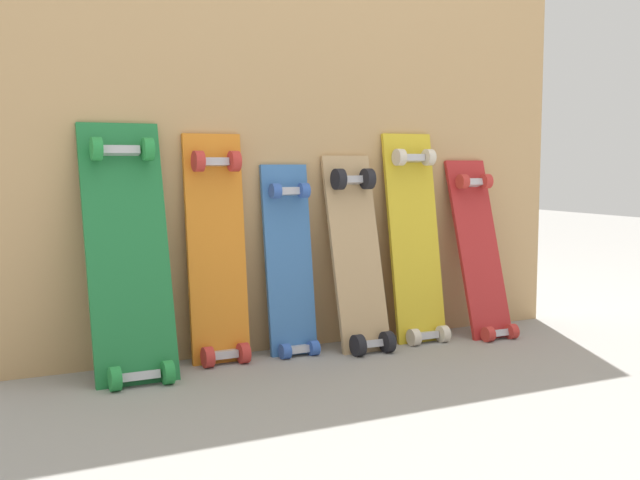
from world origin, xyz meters
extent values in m
plane|color=gray|center=(0.00, 0.00, 0.00)|extent=(12.00, 12.00, 0.00)
cube|color=tan|center=(0.00, 0.07, 0.87)|extent=(2.06, 0.04, 1.74)
cube|color=#1E7238|center=(-0.62, -0.07, 0.34)|extent=(0.24, 0.23, 0.81)
cube|color=#B7B7BF|center=(-0.62, -0.18, 0.03)|extent=(0.11, 0.04, 0.03)
cube|color=#B7B7BF|center=(-0.62, 0.00, 0.66)|extent=(0.11, 0.04, 0.03)
cylinder|color=#268C3F|center=(-0.69, -0.19, 0.03)|extent=(0.03, 0.07, 0.07)
cylinder|color=#268C3F|center=(-0.54, -0.19, 0.03)|extent=(0.03, 0.07, 0.07)
cylinder|color=#268C3F|center=(-0.69, -0.02, 0.66)|extent=(0.03, 0.07, 0.07)
cylinder|color=#268C3F|center=(-0.54, -0.02, 0.66)|extent=(0.03, 0.07, 0.07)
cube|color=orange|center=(-0.33, 0.00, 0.33)|extent=(0.19, 0.10, 0.78)
cube|color=#B7B7BF|center=(-0.33, -0.06, 0.03)|extent=(0.08, 0.04, 0.03)
cube|color=#B7B7BF|center=(-0.33, 0.01, 0.63)|extent=(0.08, 0.04, 0.03)
cylinder|color=red|center=(-0.39, -0.07, 0.03)|extent=(0.03, 0.06, 0.06)
cylinder|color=red|center=(-0.27, -0.07, 0.03)|extent=(0.03, 0.06, 0.06)
cylinder|color=red|center=(-0.39, -0.01, 0.63)|extent=(0.03, 0.06, 0.06)
cylinder|color=red|center=(-0.27, -0.01, 0.63)|extent=(0.03, 0.06, 0.06)
cube|color=#386BAD|center=(-0.08, -0.01, 0.27)|extent=(0.16, 0.11, 0.69)
cube|color=#B7B7BF|center=(-0.08, -0.07, 0.02)|extent=(0.07, 0.04, 0.03)
cube|color=#B7B7BF|center=(-0.08, 0.01, 0.53)|extent=(0.07, 0.04, 0.03)
cylinder|color=#3359B2|center=(-0.13, -0.08, 0.02)|extent=(0.03, 0.05, 0.05)
cylinder|color=#3359B2|center=(-0.03, -0.08, 0.02)|extent=(0.03, 0.05, 0.05)
cylinder|color=#3359B2|center=(-0.13, -0.01, 0.53)|extent=(0.03, 0.05, 0.05)
cylinder|color=#3359B2|center=(-0.03, -0.01, 0.53)|extent=(0.03, 0.05, 0.05)
cube|color=tan|center=(0.15, -0.05, 0.29)|extent=(0.18, 0.20, 0.71)
cube|color=#B7B7BF|center=(0.15, -0.14, 0.03)|extent=(0.08, 0.04, 0.03)
cube|color=#B7B7BF|center=(0.15, 0.00, 0.57)|extent=(0.08, 0.04, 0.03)
cylinder|color=black|center=(0.09, -0.16, 0.04)|extent=(0.03, 0.07, 0.07)
cylinder|color=black|center=(0.21, -0.16, 0.04)|extent=(0.03, 0.07, 0.07)
cylinder|color=black|center=(0.09, -0.02, 0.57)|extent=(0.03, 0.07, 0.07)
cylinder|color=black|center=(0.21, -0.02, 0.57)|extent=(0.03, 0.07, 0.07)
cube|color=gold|center=(0.40, -0.02, 0.33)|extent=(0.20, 0.15, 0.79)
cube|color=#B7B7BF|center=(0.40, -0.10, 0.03)|extent=(0.09, 0.04, 0.03)
cube|color=#B7B7BF|center=(0.40, 0.00, 0.64)|extent=(0.09, 0.04, 0.03)
cylinder|color=beige|center=(0.34, -0.12, 0.03)|extent=(0.03, 0.06, 0.06)
cylinder|color=beige|center=(0.46, -0.12, 0.03)|extent=(0.03, 0.06, 0.06)
cylinder|color=beige|center=(0.34, -0.01, 0.64)|extent=(0.03, 0.06, 0.06)
cylinder|color=beige|center=(0.46, -0.01, 0.64)|extent=(0.03, 0.06, 0.06)
cube|color=#B22626|center=(0.65, -0.06, 0.28)|extent=(0.17, 0.23, 0.71)
cube|color=#B7B7BF|center=(0.65, -0.17, 0.02)|extent=(0.08, 0.04, 0.03)
cube|color=#B7B7BF|center=(0.65, -0.01, 0.55)|extent=(0.08, 0.04, 0.03)
cylinder|color=red|center=(0.60, -0.19, 0.03)|extent=(0.03, 0.05, 0.05)
cylinder|color=red|center=(0.71, -0.19, 0.03)|extent=(0.03, 0.05, 0.05)
cylinder|color=red|center=(0.60, -0.02, 0.56)|extent=(0.03, 0.05, 0.05)
cylinder|color=red|center=(0.71, -0.02, 0.56)|extent=(0.03, 0.05, 0.05)
camera|label=1|loc=(-1.12, -2.31, 0.63)|focal=43.64mm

